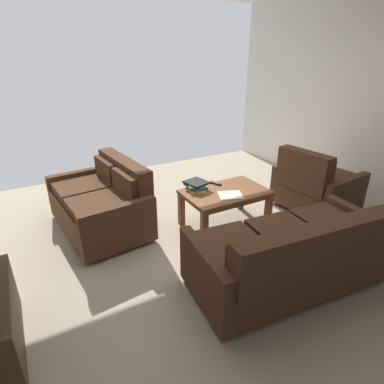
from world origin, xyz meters
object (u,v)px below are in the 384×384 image
(coffee_table, at_px, (225,196))
(tv_remote, at_px, (216,183))
(loveseat_near, at_px, (103,202))
(book_stack, at_px, (196,186))
(loose_magazine, at_px, (230,195))
(sofa_main, at_px, (293,254))
(armchair_side, at_px, (315,185))

(coffee_table, bearing_deg, tv_remote, -93.18)
(loveseat_near, relative_size, tv_remote, 8.92)
(loveseat_near, relative_size, book_stack, 4.41)
(tv_remote, bearing_deg, loveseat_near, -17.72)
(loveseat_near, relative_size, loose_magazine, 5.30)
(coffee_table, bearing_deg, book_stack, -36.45)
(coffee_table, xyz_separation_m, loose_magazine, (0.02, 0.14, 0.08))
(sofa_main, xyz_separation_m, tv_remote, (-0.12, -1.49, 0.13))
(sofa_main, distance_m, armchair_side, 1.78)
(sofa_main, distance_m, loose_magazine, 1.12)
(coffee_table, relative_size, loose_magazine, 3.67)
(book_stack, xyz_separation_m, tv_remote, (-0.30, -0.03, -0.04))
(book_stack, relative_size, tv_remote, 2.02)
(loveseat_near, distance_m, coffee_table, 1.49)
(coffee_table, height_order, armchair_side, armchair_side)
(armchair_side, relative_size, loose_magazine, 3.65)
(sofa_main, relative_size, loveseat_near, 1.28)
(armchair_side, distance_m, tv_remote, 1.41)
(coffee_table, bearing_deg, loveseat_near, -26.81)
(loose_magazine, bearing_deg, armchair_side, 109.20)
(sofa_main, bearing_deg, loveseat_near, -57.48)
(loveseat_near, distance_m, book_stack, 1.15)
(armchair_side, height_order, loose_magazine, armchair_side)
(coffee_table, distance_m, book_stack, 0.38)
(armchair_side, bearing_deg, coffee_table, -8.88)
(sofa_main, height_order, tv_remote, sofa_main)
(loveseat_near, bearing_deg, coffee_table, 153.19)
(tv_remote, distance_m, loose_magazine, 0.38)
(loveseat_near, relative_size, armchair_side, 1.45)
(coffee_table, bearing_deg, loose_magazine, 80.80)
(sofa_main, xyz_separation_m, armchair_side, (-1.45, -1.03, 0.01))
(book_stack, bearing_deg, loveseat_near, -23.76)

